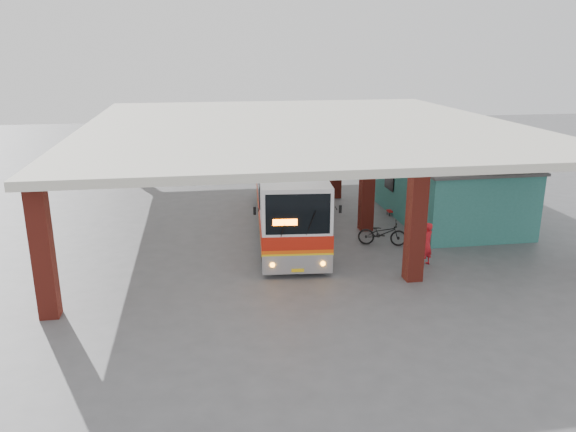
{
  "coord_description": "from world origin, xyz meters",
  "views": [
    {
      "loc": [
        -4.61,
        -21.25,
        8.25
      ],
      "look_at": [
        -1.18,
        0.0,
        1.75
      ],
      "focal_mm": 35.0,
      "sensor_mm": 36.0,
      "label": 1
    }
  ],
  "objects_px": {
    "coach_bus": "(286,191)",
    "red_chair": "(393,208)",
    "motorcycle": "(382,233)",
    "pedestrian": "(426,244)"
  },
  "relations": [
    {
      "from": "coach_bus",
      "to": "motorcycle",
      "type": "bearing_deg",
      "value": -34.4
    },
    {
      "from": "motorcycle",
      "to": "pedestrian",
      "type": "relative_size",
      "value": 1.2
    },
    {
      "from": "coach_bus",
      "to": "red_chair",
      "type": "distance_m",
      "value": 6.03
    },
    {
      "from": "red_chair",
      "to": "motorcycle",
      "type": "bearing_deg",
      "value": -115.12
    },
    {
      "from": "motorcycle",
      "to": "red_chair",
      "type": "height_order",
      "value": "motorcycle"
    },
    {
      "from": "pedestrian",
      "to": "motorcycle",
      "type": "bearing_deg",
      "value": -98.02
    },
    {
      "from": "motorcycle",
      "to": "red_chair",
      "type": "xyz_separation_m",
      "value": [
        2.0,
        4.25,
        -0.18
      ]
    },
    {
      "from": "coach_bus",
      "to": "red_chair",
      "type": "bearing_deg",
      "value": 16.69
    },
    {
      "from": "coach_bus",
      "to": "pedestrian",
      "type": "distance_m",
      "value": 7.32
    },
    {
      "from": "coach_bus",
      "to": "red_chair",
      "type": "xyz_separation_m",
      "value": [
        5.73,
        1.18,
        -1.45
      ]
    }
  ]
}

